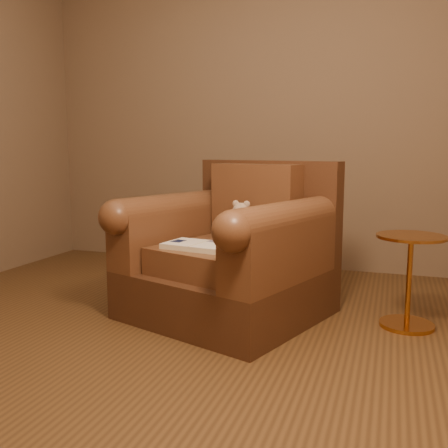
% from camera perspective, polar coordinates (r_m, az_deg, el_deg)
% --- Properties ---
extents(floor, '(4.00, 4.00, 0.00)m').
position_cam_1_polar(floor, '(2.79, -7.03, -13.27)').
color(floor, brown).
rests_on(floor, ground).
extents(room, '(4.02, 4.02, 2.71)m').
position_cam_1_polar(room, '(2.68, -7.75, 23.21)').
color(room, '#765F49').
rests_on(room, ground).
extents(armchair, '(1.34, 1.31, 0.96)m').
position_cam_1_polar(armchair, '(3.14, 0.84, -3.66)').
color(armchair, '#452717').
rests_on(armchair, floor).
extents(teddy_bear, '(0.19, 0.21, 0.26)m').
position_cam_1_polar(teddy_bear, '(3.18, 1.75, -0.12)').
color(teddy_bear, tan).
rests_on(teddy_bear, armchair).
extents(guidebook, '(0.44, 0.30, 0.03)m').
position_cam_1_polar(guidebook, '(2.92, -2.81, -2.50)').
color(guidebook, beige).
rests_on(guidebook, armchair).
extents(side_table, '(0.39, 0.39, 0.55)m').
position_cam_1_polar(side_table, '(3.10, 20.40, -5.80)').
color(side_table, '#C47D36').
rests_on(side_table, floor).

